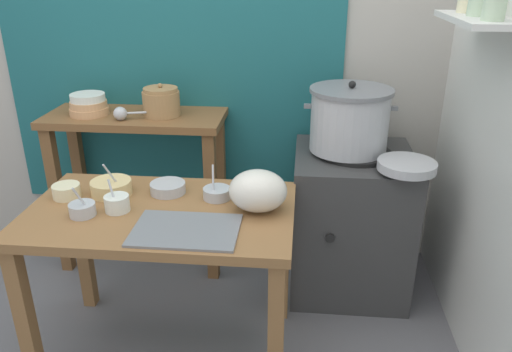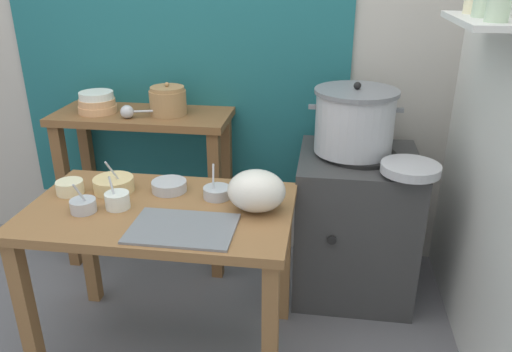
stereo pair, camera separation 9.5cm
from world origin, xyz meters
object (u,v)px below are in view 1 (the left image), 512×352
Objects in this scene: prep_bowl_2 at (82,209)px; prep_bowl_3 at (168,187)px; prep_bowl_4 at (117,203)px; ladle at (123,113)px; prep_bowl_5 at (66,190)px; serving_tray at (186,230)px; steamer_pot at (350,119)px; prep_bowl_0 at (111,187)px; bowl_stack_enamel at (89,105)px; plastic_bag at (258,191)px; wide_pan at (407,166)px; back_shelf_table at (138,153)px; clay_pot at (161,102)px; stove_block at (350,221)px; prep_bowl_1 at (217,193)px; prep_table at (162,233)px.

prep_bowl_2 is 0.37m from prep_bowl_3.
prep_bowl_3 is 1.13× the size of prep_bowl_4.
prep_bowl_5 is (-0.07, -0.56, -0.18)m from ladle.
serving_tray is 0.63m from prep_bowl_5.
prep_bowl_5 is (-0.58, 0.24, 0.03)m from serving_tray.
serving_tray is 3.42× the size of prep_bowl_5.
prep_bowl_0 is (-1.05, -0.50, -0.18)m from steamer_pot.
bowl_stack_enamel reaches higher than ladle.
prep_bowl_3 is (0.28, 0.24, -0.00)m from prep_bowl_2.
wide_pan is (0.65, 0.35, -0.01)m from plastic_bag.
back_shelf_table reaches higher than prep_bowl_5.
ladle reaches higher than plastic_bag.
prep_bowl_0 is (-1.30, -0.26, -0.05)m from wide_pan.
clay_pot is at bearing 106.50° from prep_bowl_3.
prep_bowl_2 is at bearing -148.69° from stove_block.
prep_bowl_1 reaches higher than serving_tray.
prep_bowl_5 is at bearing -164.56° from prep_bowl_0.
wide_pan is at bearing 17.05° from prep_bowl_1.
back_shelf_table is 4.66× the size of bowl_stack_enamel.
prep_bowl_0 is 1.29× the size of prep_bowl_4.
prep_bowl_5 is at bearing -157.28° from stove_block.
prep_bowl_0 is at bearing 117.75° from prep_bowl_4.
clay_pot reaches higher than plastic_bag.
wide_pan is at bearing -10.18° from ladle.
clay_pot is (0.15, 0.00, 0.29)m from back_shelf_table.
bowl_stack_enamel is at bearing -175.24° from back_shelf_table.
stove_block is at bearing 52.51° from plastic_bag.
serving_tray is 0.33m from plastic_bag.
bowl_stack_enamel is at bearing 129.00° from serving_tray.
plastic_bag is at bearing 9.45° from prep_bowl_2.
prep_bowl_3 is at bearing 11.69° from prep_bowl_5.
prep_bowl_1 is at bearing 22.04° from prep_bowl_4.
prep_bowl_0 is (-0.40, 0.29, 0.03)m from serving_tray.
prep_table is 7.13× the size of prep_bowl_3.
stove_block is at bearing 22.72° from prep_bowl_5.
prep_bowl_0 is at bearing 15.44° from prep_bowl_5.
prep_table is 0.80m from ladle.
prep_table is 0.84m from clay_pot.
prep_bowl_1 is at bearing -36.93° from bowl_stack_enamel.
steamer_pot is 0.38m from wide_pan.
back_shelf_table is 7.05× the size of prep_bowl_4.
prep_table is 0.21m from prep_bowl_3.
prep_bowl_2 is at bearing -70.78° from bowl_stack_enamel.
steamer_pot is 1.32m from prep_bowl_2.
ladle reaches higher than stove_block.
serving_tray is 1.49× the size of wide_pan.
serving_tray is at bearing -131.80° from stove_block.
prep_bowl_2 is (0.04, -0.82, 0.07)m from back_shelf_table.
stove_block is at bearing -4.46° from bowl_stack_enamel.
wide_pan is (0.21, -0.23, 0.42)m from stove_block.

